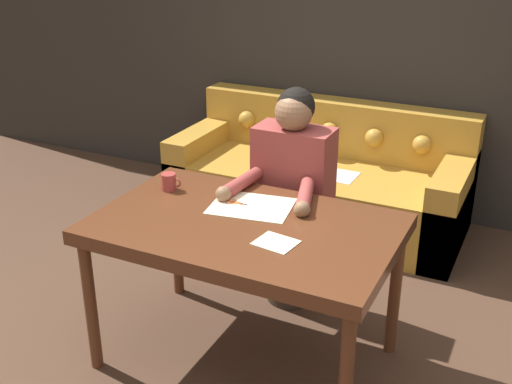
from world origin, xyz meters
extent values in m
plane|color=#4C3323|center=(0.00, 0.00, 0.00)|extent=(16.00, 16.00, 0.00)
cube|color=#2D2823|center=(0.00, 2.12, 1.30)|extent=(8.00, 0.06, 2.60)
cube|color=#562D19|center=(-0.05, -0.02, 0.74)|extent=(1.41, 0.89, 0.07)
cylinder|color=#562D19|center=(-0.69, -0.41, 0.35)|extent=(0.06, 0.06, 0.70)
cylinder|color=#562D19|center=(-0.69, 0.36, 0.35)|extent=(0.06, 0.06, 0.70)
cylinder|color=#562D19|center=(0.60, 0.36, 0.35)|extent=(0.06, 0.06, 0.70)
cube|color=#B7842D|center=(-0.30, 1.62, 0.22)|extent=(2.08, 0.89, 0.44)
cube|color=#B7842D|center=(-0.30, 1.96, 0.64)|extent=(2.08, 0.22, 0.40)
cube|color=#B7842D|center=(-1.24, 1.62, 0.30)|extent=(0.20, 0.89, 0.60)
cube|color=#B7842D|center=(0.65, 1.62, 0.30)|extent=(0.20, 0.89, 0.60)
sphere|color=#B7842D|center=(-0.97, 1.83, 0.64)|extent=(0.13, 0.13, 0.13)
sphere|color=#B7842D|center=(-0.63, 1.83, 0.64)|extent=(0.13, 0.13, 0.13)
sphere|color=#B7842D|center=(-0.30, 1.83, 0.64)|extent=(0.13, 0.13, 0.13)
sphere|color=#B7842D|center=(0.04, 1.83, 0.64)|extent=(0.13, 0.13, 0.13)
sphere|color=#B7842D|center=(0.38, 1.83, 0.64)|extent=(0.13, 0.13, 0.13)
cube|color=white|center=(-0.14, 1.51, 0.44)|extent=(0.31, 0.25, 0.00)
cylinder|color=#33281E|center=(-0.06, 0.59, 0.25)|extent=(0.28, 0.28, 0.49)
cube|color=#993D38|center=(-0.06, 0.59, 0.77)|extent=(0.42, 0.22, 0.56)
sphere|color=#896042|center=(-0.06, 0.57, 1.15)|extent=(0.20, 0.20, 0.20)
sphere|color=black|center=(-0.06, 0.60, 1.17)|extent=(0.20, 0.20, 0.20)
cylinder|color=#993D38|center=(-0.24, 0.32, 0.81)|extent=(0.10, 0.34, 0.07)
sphere|color=#896042|center=(-0.26, 0.15, 0.81)|extent=(0.08, 0.08, 0.08)
cylinder|color=#993D38|center=(0.12, 0.32, 0.81)|extent=(0.16, 0.34, 0.07)
sphere|color=#896042|center=(0.16, 0.16, 0.81)|extent=(0.08, 0.08, 0.08)
cube|color=beige|center=(-0.10, 0.15, 0.78)|extent=(0.44, 0.36, 0.00)
cube|color=beige|center=(0.17, -0.15, 0.78)|extent=(0.20, 0.17, 0.00)
cube|color=silver|center=(-0.08, 0.15, 0.78)|extent=(0.11, 0.03, 0.00)
cube|color=#D1511E|center=(-0.17, 0.14, 0.78)|extent=(0.07, 0.02, 0.00)
torus|color=#D1511E|center=(-0.21, 0.13, 0.78)|extent=(0.04, 0.04, 0.01)
cube|color=silver|center=(-0.08, 0.13, 0.78)|extent=(0.11, 0.03, 0.00)
cube|color=#D1511E|center=(-0.17, 0.15, 0.78)|extent=(0.07, 0.02, 0.00)
torus|color=#D1511E|center=(-0.21, 0.16, 0.78)|extent=(0.04, 0.04, 0.01)
cylinder|color=silver|center=(-0.14, 0.14, 0.78)|extent=(0.01, 0.01, 0.01)
cylinder|color=#9E3833|center=(-0.58, 0.15, 0.82)|extent=(0.08, 0.08, 0.09)
torus|color=#9E3833|center=(-0.53, 0.15, 0.82)|extent=(0.05, 0.01, 0.05)
camera|label=1|loc=(1.18, -2.42, 2.10)|focal=45.00mm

